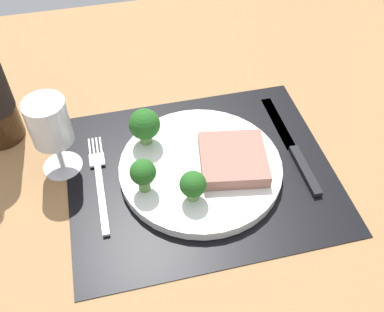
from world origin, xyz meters
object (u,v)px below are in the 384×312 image
Objects in this scene: steak at (233,159)px; knife at (294,150)px; plate at (201,168)px; wine_glass at (50,126)px; fork at (100,181)px.

knife is (10.97, 1.56, -2.38)cm from steak.
plate is 23.10cm from wine_glass.
plate is 1.31× the size of fork.
steak reaches higher than knife.
knife is (31.29, -0.89, 0.05)cm from fork.
fork is at bearing -41.60° from wine_glass.
plate is at bearing 167.90° from steak.
plate is 15.58cm from fork.
fork is 1.45× the size of wine_glass.
knife reaches higher than fork.
plate is 1.89× the size of wine_glass.
plate is at bearing -16.52° from wine_glass.
steak is at bearing -8.22° from fork.
wine_glass reaches higher than fork.
wine_glass is (-5.38, 4.77, 8.23)cm from fork.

